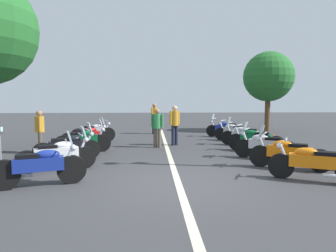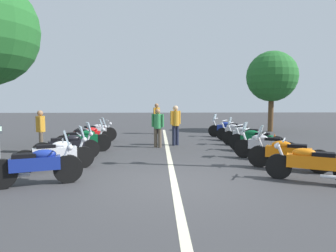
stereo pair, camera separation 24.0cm
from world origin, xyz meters
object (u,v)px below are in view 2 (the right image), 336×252
motorcycle_right_row_4 (246,135)px  motorcycle_left_row_2 (68,146)px  traffic_cone_0 (275,141)px  bystander_4 (158,125)px  motorcycle_right_row_6 (228,129)px  bystander_1 (175,122)px  bystander_2 (41,128)px  motorcycle_right_row_0 (311,163)px  motorcycle_right_row_3 (256,140)px  motorcycle_right_row_5 (236,132)px  motorcycle_right_row_1 (287,153)px  roadside_tree_0 (272,77)px  motorcycle_left_row_5 (95,132)px  bystander_3 (157,116)px  motorcycle_left_row_1 (56,154)px  motorcycle_right_row_2 (265,145)px  motorcycle_left_row_3 (84,140)px  motorcycle_left_row_4 (88,136)px  motorcycle_left_row_0 (37,165)px

motorcycle_right_row_4 → motorcycle_left_row_2: bearing=49.3°
traffic_cone_0 → bystander_4: bearing=85.2°
motorcycle_right_row_4 → motorcycle_right_row_6: (2.85, 0.07, 0.00)m
bystander_1 → bystander_2: size_ratio=1.09×
motorcycle_right_row_0 → bystander_4: 6.34m
motorcycle_right_row_0 → bystander_4: size_ratio=1.21×
motorcycle_right_row_3 → motorcycle_right_row_5: 2.91m
motorcycle_right_row_4 → bystander_4: size_ratio=1.21×
motorcycle_right_row_1 → motorcycle_right_row_4: bearing=-62.7°
motorcycle_right_row_5 → roadside_tree_0: (4.24, -3.31, 2.94)m
motorcycle_left_row_5 → motorcycle_right_row_4: bearing=-33.1°
motorcycle_right_row_1 → bystander_3: size_ratio=1.11×
roadside_tree_0 → motorcycle_right_row_3: bearing=154.9°
motorcycle_left_row_1 → motorcycle_right_row_3: bearing=-1.4°
motorcycle_right_row_6 → motorcycle_right_row_2: bearing=115.0°
motorcycle_right_row_6 → motorcycle_left_row_2: bearing=67.6°
motorcycle_right_row_2 → bystander_2: bystander_2 is taller
bystander_1 → bystander_2: 5.30m
motorcycle_left_row_2 → traffic_cone_0: motorcycle_left_row_2 is taller
motorcycle_right_row_5 → motorcycle_right_row_6: (1.43, 0.04, 0.02)m
motorcycle_left_row_5 → motorcycle_left_row_2: bearing=-110.9°
motorcycle_right_row_2 → traffic_cone_0: 2.49m
motorcycle_right_row_3 → motorcycle_right_row_4: motorcycle_right_row_4 is taller
motorcycle_right_row_1 → motorcycle_left_row_3: bearing=4.2°
motorcycle_left_row_3 → motorcycle_left_row_2: bearing=-111.2°
motorcycle_right_row_0 → motorcycle_right_row_4: (5.48, -0.12, 0.01)m
motorcycle_left_row_2 → bystander_4: bearing=15.8°
motorcycle_right_row_1 → roadside_tree_0: (9.93, -3.43, 2.92)m
motorcycle_left_row_1 → motorcycle_left_row_4: motorcycle_left_row_4 is taller
motorcycle_right_row_3 → traffic_cone_0: motorcycle_right_row_3 is taller
bystander_1 → motorcycle_right_row_0: bearing=172.4°
motorcycle_right_row_0 → bystander_2: size_ratio=1.23×
bystander_2 → motorcycle_left_row_3: bearing=-20.3°
motorcycle_left_row_1 → motorcycle_right_row_1: (-0.17, -6.35, 0.00)m
motorcycle_left_row_5 → roadside_tree_0: (4.29, -9.91, 2.92)m
motorcycle_right_row_0 → motorcycle_right_row_6: motorcycle_right_row_6 is taller
motorcycle_left_row_3 → bystander_1: size_ratio=1.17×
motorcycle_left_row_5 → motorcycle_right_row_4: (-1.38, -6.62, -0.00)m
motorcycle_right_row_1 → motorcycle_left_row_4: bearing=-3.7°
bystander_3 → motorcycle_right_row_5: bearing=179.6°
motorcycle_left_row_1 → bystander_1: bearing=27.6°
bystander_4 → roadside_tree_0: 9.52m
motorcycle_right_row_3 → bystander_2: size_ratio=1.16×
motorcycle_left_row_0 → bystander_1: (5.83, -3.45, 0.53)m
motorcycle_right_row_6 → bystander_3: bystander_3 is taller
motorcycle_right_row_6 → bystander_1: bearing=68.5°
motorcycle_left_row_1 → bystander_2: (2.75, 1.51, 0.45)m
motorcycle_right_row_1 → bystander_4: 5.37m
motorcycle_right_row_5 → bystander_3: (3.21, 3.76, 0.59)m
motorcycle_left_row_1 → motorcycle_right_row_5: (5.52, -6.47, -0.01)m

